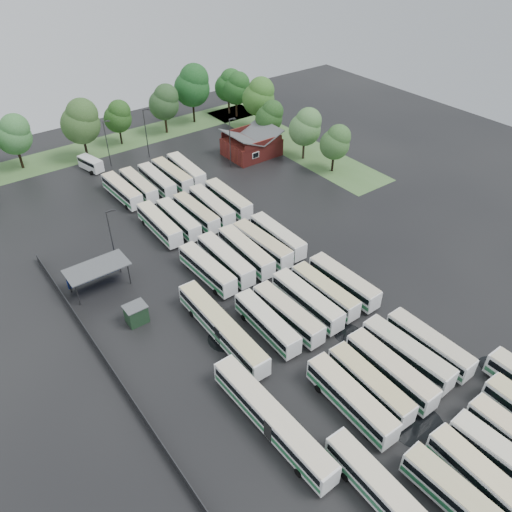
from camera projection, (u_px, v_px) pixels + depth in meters
ground at (301, 323)px, 62.52m from camera, size 160.00×160.00×0.00m
brick_building at (252, 146)px, 100.33m from camera, size 10.07×8.60×5.39m
wash_shed at (96, 269)px, 66.56m from camera, size 8.20×4.20×3.58m
utility_hut at (136, 314)px, 62.01m from camera, size 2.70×2.20×2.62m
grass_strip_north at (106, 146)px, 104.97m from camera, size 80.00×10.00×0.01m
grass_strip_east at (289, 142)px, 106.27m from camera, size 10.00×50.00×0.01m
west_fence at (107, 363)px, 56.61m from camera, size 0.10×50.00×1.20m
bus_r0c0 at (460, 500)px, 42.91m from camera, size 2.76×11.00×3.04m
bus_r0c1 at (485, 481)px, 44.24m from camera, size 2.72×11.16×3.09m
bus_r0c2 at (508, 463)px, 45.66m from camera, size 2.89×11.19×3.09m
bus_r1c0 at (351, 399)px, 51.29m from camera, size 2.75×11.38×3.15m
bus_r1c1 at (370, 384)px, 52.91m from camera, size 2.65×10.88×3.01m
bus_r1c2 at (390, 370)px, 54.32m from camera, size 2.55×11.38×3.16m
bus_r1c3 at (407, 353)px, 56.23m from camera, size 2.82×11.41×3.15m
bus_r1c4 at (429, 344)px, 57.50m from camera, size 2.44×10.86×3.01m
bus_r2c0 at (267, 323)px, 60.29m from camera, size 2.61×10.79×2.98m
bus_r2c1 at (288, 314)px, 61.51m from camera, size 2.60×11.06×3.06m
bus_r2c2 at (307, 300)px, 63.41m from camera, size 2.46×11.27×3.13m
bus_r2c3 at (325, 291)px, 64.98m from camera, size 2.40×10.74×2.98m
bus_r2c4 at (344, 282)px, 66.46m from camera, size 2.61×11.09×3.07m
bus_r3c0 at (207, 269)px, 68.67m from camera, size 2.67×11.00×3.04m
bus_r3c1 at (225, 259)px, 70.31m from camera, size 2.57×11.38×3.16m
bus_r3c2 at (246, 251)px, 71.85m from camera, size 2.78×11.39×3.15m
bus_r3c3 at (262, 244)px, 73.30m from camera, size 2.83×11.34×3.13m
bus_r3c4 at (278, 236)px, 75.05m from camera, size 2.45×10.97×3.05m
bus_r4c0 at (159, 224)px, 77.71m from camera, size 2.61×11.19×3.10m
bus_r4c1 at (179, 219)px, 78.93m from camera, size 2.47×10.76×2.98m
bus_r4c2 at (196, 213)px, 80.47m from camera, size 2.44×10.78×2.99m
bus_r4c3 at (211, 206)px, 82.01m from camera, size 2.89×11.37×3.14m
bus_r4c4 at (228, 199)px, 83.83m from camera, size 2.60×11.27×3.12m
bus_r5c0 at (122, 190)px, 86.20m from camera, size 2.72×11.09×3.07m
bus_r5c1 at (139, 185)px, 87.74m from camera, size 2.34×10.79×3.00m
bus_r5c2 at (157, 180)px, 89.22m from camera, size 2.50×10.80×3.00m
bus_r5c3 at (172, 175)px, 90.80m from camera, size 2.53×11.10×3.08m
bus_r5c4 at (186, 170)px, 92.35m from camera, size 2.92×11.28×3.11m
artic_bus_west_a at (399, 509)px, 42.30m from camera, size 2.61×16.21×3.00m
artic_bus_west_b at (222, 327)px, 59.57m from camera, size 2.64×16.65×3.08m
artic_bus_west_c at (272, 419)px, 49.37m from camera, size 2.67×16.80×3.11m
minibus at (91, 163)px, 95.32m from camera, size 3.24×5.84×2.41m
tree_north_1 at (14, 134)px, 92.61m from camera, size 6.51×6.51×10.79m
tree_north_2 at (81, 121)px, 95.15m from camera, size 7.41×7.41×12.28m
tree_north_3 at (118, 116)px, 102.10m from camera, size 5.67×5.67×9.39m
tree_north_4 at (165, 102)px, 106.38m from camera, size 6.47×6.47×10.71m
tree_north_5 at (193, 85)px, 110.34m from camera, size 7.95×7.95×13.17m
tree_north_6 at (229, 85)px, 115.70m from camera, size 6.34×6.34×10.51m
tree_east_0 at (336, 142)px, 92.18m from camera, size 5.57×5.57×9.23m
tree_east_1 at (306, 127)px, 96.14m from camera, size 6.25×6.25×10.35m
tree_east_2 at (270, 116)px, 102.32m from camera, size 5.63×5.59×9.26m
tree_east_3 at (259, 96)px, 107.56m from camera, size 7.00×7.00×11.59m
tree_east_4 at (237, 88)px, 114.24m from camera, size 6.26×6.26×10.37m
lamp_post_ne at (230, 140)px, 93.67m from camera, size 1.49×0.29×9.70m
lamp_post_nw at (112, 235)px, 68.80m from camera, size 1.41×0.28×9.18m
lamp_post_back_w at (107, 141)px, 94.24m from camera, size 1.40×0.27×9.09m
lamp_post_back_e at (146, 130)px, 97.11m from camera, size 1.52×0.30×9.86m
puddle_0 at (417, 425)px, 50.78m from camera, size 5.72×5.72×0.01m
puddle_1 at (503, 402)px, 52.99m from camera, size 2.71×2.71×0.01m
puddle_2 at (226, 338)px, 60.46m from camera, size 4.58×4.58×0.01m
puddle_3 at (348, 334)px, 61.04m from camera, size 3.58×3.58×0.01m
puddle_4 at (490, 365)px, 57.14m from camera, size 2.58×2.58×0.01m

